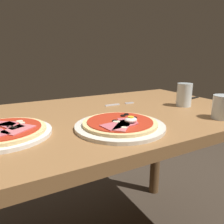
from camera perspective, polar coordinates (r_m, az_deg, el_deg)
The scene contains 7 objects.
dining_table at distance 0.98m, azimuth -0.96°, elevation -7.22°, with size 1.26×0.78×0.78m.
pizza_foreground at distance 0.74m, azimuth 2.13°, elevation -3.32°, with size 0.31×0.31×0.05m.
pizza_across_left at distance 0.75m, azimuth -26.30°, elevation -4.70°, with size 0.29×0.29×0.03m.
water_glass_near at distance 0.95m, azimuth 26.91°, elevation 0.82°, with size 0.08×0.08×0.09m.
water_glass_far at distance 1.10m, azimuth 18.25°, elevation 3.94°, with size 0.07×0.07×0.11m.
fork at distance 1.08m, azimuth 1.42°, elevation 2.00°, with size 0.16×0.02×0.00m.
knife at distance 1.28m, azimuth 19.42°, elevation 3.25°, with size 0.20×0.05×0.01m.
Camera 1 is at (-0.43, -0.80, 1.02)m, focal length 35.15 mm.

